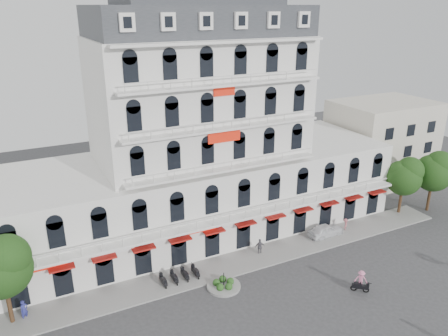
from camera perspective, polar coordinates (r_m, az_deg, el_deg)
ground at (r=39.83m, az=8.13°, el=-18.56°), size 120.00×120.00×0.00m
sidewalk at (r=45.96m, az=1.68°, el=-12.29°), size 53.00×4.00×0.16m
main_building at (r=49.09m, az=-3.17°, el=2.67°), size 45.00×15.00×25.80m
flank_building_east at (r=68.76m, az=19.77°, el=3.25°), size 14.00×10.00×12.00m
traffic_island at (r=42.51m, az=-0.04°, el=-15.03°), size 3.20×3.20×1.60m
parked_scooter_row at (r=43.69m, az=-5.80°, el=-14.47°), size 4.40×1.80×1.10m
tree_west_inner at (r=39.54m, az=-27.04°, el=-11.18°), size 4.76×4.76×8.25m
tree_east_inner at (r=58.45m, az=22.52°, el=-0.88°), size 4.40×4.37×7.57m
tree_east_outer at (r=60.75m, az=25.77°, el=-0.26°), size 4.65×4.65×8.05m
parked_car at (r=51.89m, az=13.15°, el=-7.92°), size 4.42×1.90×1.49m
rider_center at (r=43.33m, az=17.44°, el=-13.86°), size 1.37×1.24×2.24m
pedestrian_mid at (r=47.20m, az=4.71°, el=-10.22°), size 1.15×0.73×1.82m
pedestrian_right at (r=53.60m, az=15.55°, el=-7.15°), size 1.13×1.07×1.54m
pedestrian_far at (r=42.03m, az=-24.64°, el=-16.53°), size 0.82×0.75×1.88m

